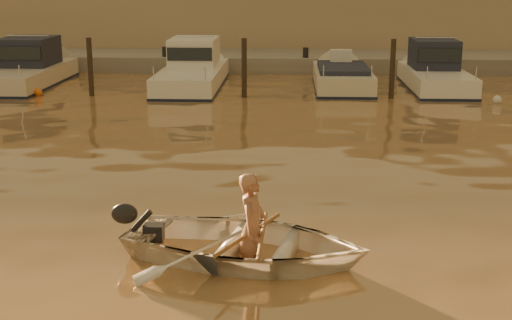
# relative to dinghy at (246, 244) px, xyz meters

# --- Properties ---
(ground_plane) EXTENTS (160.00, 160.00, 0.00)m
(ground_plane) POSITION_rel_dinghy_xyz_m (-0.76, 0.47, -0.26)
(ground_plane) COLOR brown
(ground_plane) RESTS_ON ground
(dinghy) EXTENTS (4.15, 3.36, 0.76)m
(dinghy) POSITION_rel_dinghy_xyz_m (0.00, 0.00, 0.00)
(dinghy) COLOR silver
(dinghy) RESTS_ON ground_plane
(person) EXTENTS (0.52, 0.67, 1.65)m
(person) POSITION_rel_dinghy_xyz_m (0.10, -0.02, 0.26)
(person) COLOR #9F6A4F
(person) RESTS_ON dinghy
(outboard_motor) EXTENTS (0.97, 0.59, 0.70)m
(outboard_motor) POSITION_rel_dinghy_xyz_m (-1.46, 0.33, 0.02)
(outboard_motor) COLOR black
(outboard_motor) RESTS_ON dinghy
(oar_port) EXTENTS (0.09, 2.10, 0.13)m
(oar_port) POSITION_rel_dinghy_xyz_m (0.24, -0.06, 0.16)
(oar_port) COLOR brown
(oar_port) RESTS_ON dinghy
(oar_starboard) EXTENTS (0.87, 1.96, 0.13)m
(oar_starboard) POSITION_rel_dinghy_xyz_m (0.05, -0.01, 0.16)
(oar_starboard) COLOR brown
(oar_starboard) RESTS_ON dinghy
(moored_boat_1) EXTENTS (2.30, 6.82, 1.75)m
(moored_boat_1) POSITION_rel_dinghy_xyz_m (-9.41, 16.47, 0.37)
(moored_boat_1) COLOR beige
(moored_boat_1) RESTS_ON ground_plane
(moored_boat_2) EXTENTS (2.14, 7.23, 1.75)m
(moored_boat_2) POSITION_rel_dinghy_xyz_m (-3.05, 16.47, 0.37)
(moored_boat_2) COLOR white
(moored_boat_2) RESTS_ON ground_plane
(moored_boat_3) EXTENTS (2.01, 5.82, 0.95)m
(moored_boat_3) POSITION_rel_dinghy_xyz_m (2.53, 16.47, -0.03)
(moored_boat_3) COLOR beige
(moored_boat_3) RESTS_ON ground_plane
(moored_boat_4) EXTENTS (2.00, 6.25, 1.75)m
(moored_boat_4) POSITION_rel_dinghy_xyz_m (5.93, 16.47, 0.37)
(moored_boat_4) COLOR white
(moored_boat_4) RESTS_ON ground_plane
(piling_1) EXTENTS (0.18, 0.18, 2.20)m
(piling_1) POSITION_rel_dinghy_xyz_m (-6.26, 14.27, 0.64)
(piling_1) COLOR #2D2319
(piling_1) RESTS_ON ground_plane
(piling_2) EXTENTS (0.18, 0.18, 2.20)m
(piling_2) POSITION_rel_dinghy_xyz_m (-0.96, 14.27, 0.64)
(piling_2) COLOR #2D2319
(piling_2) RESTS_ON ground_plane
(piling_3) EXTENTS (0.18, 0.18, 2.20)m
(piling_3) POSITION_rel_dinghy_xyz_m (4.04, 14.27, 0.64)
(piling_3) COLOR #2D2319
(piling_3) RESTS_ON ground_plane
(fender_b) EXTENTS (0.30, 0.30, 0.30)m
(fender_b) POSITION_rel_dinghy_xyz_m (-8.17, 14.29, -0.16)
(fender_b) COLOR orange
(fender_b) RESTS_ON ground_plane
(fender_c) EXTENTS (0.30, 0.30, 0.30)m
(fender_c) POSITION_rel_dinghy_xyz_m (-3.09, 13.41, -0.16)
(fender_c) COLOR silver
(fender_c) RESTS_ON ground_plane
(fender_d) EXTENTS (0.30, 0.30, 0.30)m
(fender_d) POSITION_rel_dinghy_xyz_m (2.39, 14.20, -0.16)
(fender_d) COLOR #CE4C18
(fender_d) RESTS_ON ground_plane
(fender_e) EXTENTS (0.30, 0.30, 0.30)m
(fender_e) POSITION_rel_dinghy_xyz_m (7.39, 13.54, -0.16)
(fender_e) COLOR silver
(fender_e) RESTS_ON ground_plane
(quay) EXTENTS (52.00, 4.00, 1.00)m
(quay) POSITION_rel_dinghy_xyz_m (-0.76, 21.97, -0.11)
(quay) COLOR gray
(quay) RESTS_ON ground_plane
(waterfront_building) EXTENTS (46.00, 7.00, 4.80)m
(waterfront_building) POSITION_rel_dinghy_xyz_m (-0.76, 27.47, 2.14)
(waterfront_building) COLOR #9E8466
(waterfront_building) RESTS_ON quay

